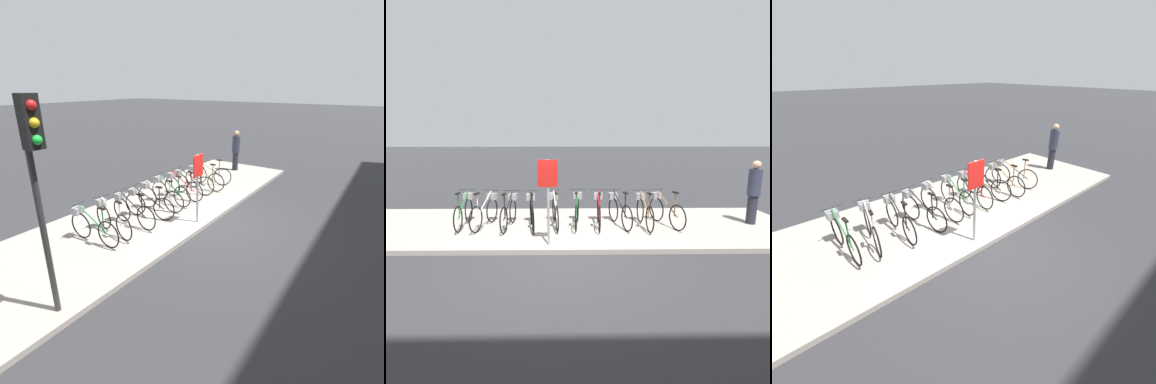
# 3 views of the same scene
# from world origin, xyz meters

# --- Properties ---
(ground_plane) EXTENTS (120.00, 120.00, 0.00)m
(ground_plane) POSITION_xyz_m (0.00, 0.00, 0.00)
(ground_plane) COLOR #2D2D30
(sidewalk) EXTENTS (12.86, 3.76, 0.12)m
(sidewalk) POSITION_xyz_m (0.00, 1.88, 0.06)
(sidewalk) COLOR #9E9389
(sidewalk) RESTS_ON ground_plane
(parked_bicycle_0) EXTENTS (0.46, 1.66, 1.02)m
(parked_bicycle_0) POSITION_xyz_m (-2.78, 1.83, 0.57)
(parked_bicycle_0) COLOR black
(parked_bicycle_0) RESTS_ON sidewalk
(parked_bicycle_1) EXTENTS (0.47, 1.65, 1.02)m
(parked_bicycle_1) POSITION_xyz_m (-2.18, 1.79, 0.57)
(parked_bicycle_1) COLOR black
(parked_bicycle_1) RESTS_ON sidewalk
(parked_bicycle_2) EXTENTS (0.46, 1.67, 1.02)m
(parked_bicycle_2) POSITION_xyz_m (-1.53, 1.72, 0.57)
(parked_bicycle_2) COLOR black
(parked_bicycle_2) RESTS_ON sidewalk
(parked_bicycle_3) EXTENTS (0.49, 1.64, 1.02)m
(parked_bicycle_3) POSITION_xyz_m (-0.91, 1.71, 0.57)
(parked_bicycle_3) COLOR black
(parked_bicycle_3) RESTS_ON sidewalk
(parked_bicycle_4) EXTENTS (0.46, 1.65, 1.02)m
(parked_bicycle_4) POSITION_xyz_m (-0.28, 1.81, 0.57)
(parked_bicycle_4) COLOR black
(parked_bicycle_4) RESTS_ON sidewalk
(parked_bicycle_5) EXTENTS (0.46, 1.66, 1.02)m
(parked_bicycle_5) POSITION_xyz_m (0.33, 1.87, 0.57)
(parked_bicycle_5) COLOR black
(parked_bicycle_5) RESTS_ON sidewalk
(parked_bicycle_6) EXTENTS (0.46, 1.67, 1.02)m
(parked_bicycle_6) POSITION_xyz_m (0.93, 1.81, 0.57)
(parked_bicycle_6) COLOR black
(parked_bicycle_6) RESTS_ON sidewalk
(parked_bicycle_7) EXTENTS (0.56, 1.62, 1.02)m
(parked_bicycle_7) POSITION_xyz_m (1.48, 1.83, 0.57)
(parked_bicycle_7) COLOR black
(parked_bicycle_7) RESTS_ON sidewalk
(parked_bicycle_8) EXTENTS (0.46, 1.67, 1.02)m
(parked_bicycle_8) POSITION_xyz_m (2.17, 1.73, 0.57)
(parked_bicycle_8) COLOR black
(parked_bicycle_8) RESTS_ON sidewalk
(parked_bicycle_9) EXTENTS (0.66, 1.59, 1.02)m
(parked_bicycle_9) POSITION_xyz_m (2.78, 1.85, 0.57)
(parked_bicycle_9) COLOR black
(parked_bicycle_9) RESTS_ON sidewalk
(pedestrian) EXTENTS (0.34, 0.34, 1.79)m
(pedestrian) POSITION_xyz_m (5.28, 1.91, 1.07)
(pedestrian) COLOR #23232D
(pedestrian) RESTS_ON sidewalk
(sign_post) EXTENTS (0.44, 0.07, 1.96)m
(sign_post) POSITION_xyz_m (-0.34, 0.29, 1.46)
(sign_post) COLOR #99999E
(sign_post) RESTS_ON sidewalk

